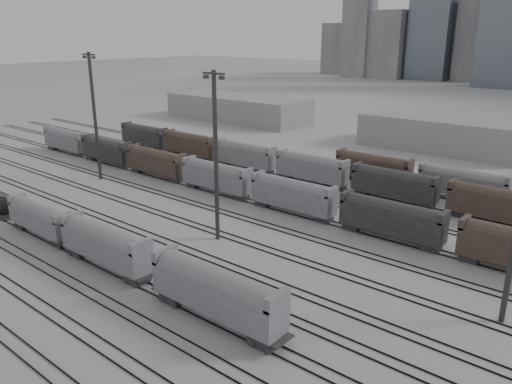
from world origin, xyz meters
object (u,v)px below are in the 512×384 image
Objects in this scene: hopper_car_a at (40,217)px; light_mast_c at (216,154)px; hopper_car_c at (216,290)px; hopper_car_b at (105,243)px.

light_mast_c reaches higher than hopper_car_a.
hopper_car_a is 34.86m from hopper_car_c.
hopper_car_a is 0.89× the size of hopper_car_b.
hopper_car_c is 0.68× the size of light_mast_c.
hopper_car_b is at bearing 0.00° from hopper_car_a.
hopper_car_b is 18.92m from hopper_car_c.
light_mast_c is (-14.73, 15.45, 8.91)m from hopper_car_c.
light_mast_c is (20.13, 15.45, 9.47)m from hopper_car_a.
hopper_car_b is 0.64× the size of light_mast_c.
hopper_car_a is 0.84× the size of hopper_car_c.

